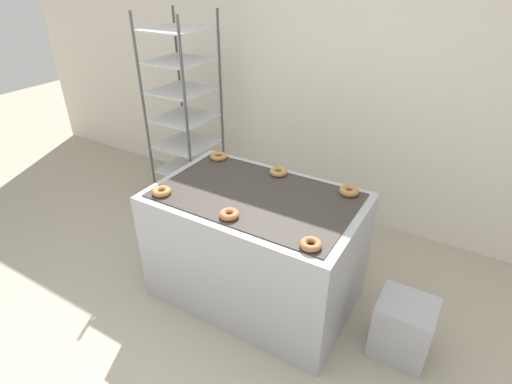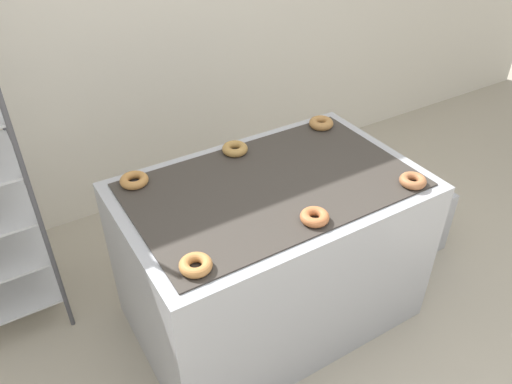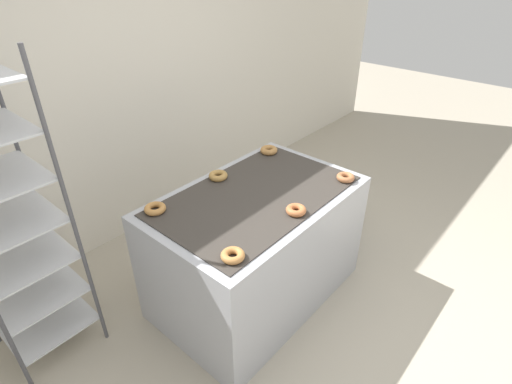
{
  "view_description": "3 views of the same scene",
  "coord_description": "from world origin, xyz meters",
  "px_view_note": "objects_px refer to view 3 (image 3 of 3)",
  "views": [
    {
      "loc": [
        1.19,
        -1.29,
        2.23
      ],
      "look_at": [
        0.0,
        0.71,
        0.89
      ],
      "focal_mm": 28.0,
      "sensor_mm": 36.0,
      "label": 1
    },
    {
      "loc": [
        -1.06,
        -0.88,
        2.19
      ],
      "look_at": [
        0.0,
        0.86,
        0.73
      ],
      "focal_mm": 35.0,
      "sensor_mm": 36.0,
      "label": 2
    },
    {
      "loc": [
        -1.66,
        -0.74,
        2.25
      ],
      "look_at": [
        0.0,
        0.71,
        0.89
      ],
      "focal_mm": 28.0,
      "sensor_mm": 36.0,
      "label": 3
    }
  ],
  "objects_px": {
    "donut_near_center": "(296,210)",
    "donut_far_right": "(269,150)",
    "fryer_machine": "(256,247)",
    "donut_far_center": "(218,176)",
    "glaze_bin": "(333,208)",
    "donut_near_left": "(233,255)",
    "baking_rack_cart": "(7,222)",
    "donut_far_left": "(155,209)",
    "donut_near_right": "(346,177)"
  },
  "relations": [
    {
      "from": "glaze_bin",
      "to": "donut_far_right",
      "type": "relative_size",
      "value": 3.14
    },
    {
      "from": "donut_far_left",
      "to": "donut_far_right",
      "type": "relative_size",
      "value": 0.99
    },
    {
      "from": "baking_rack_cart",
      "to": "donut_near_right",
      "type": "height_order",
      "value": "baking_rack_cart"
    },
    {
      "from": "donut_near_center",
      "to": "donut_near_right",
      "type": "bearing_deg",
      "value": -2.05
    },
    {
      "from": "fryer_machine",
      "to": "donut_near_center",
      "type": "height_order",
      "value": "donut_near_center"
    },
    {
      "from": "donut_near_center",
      "to": "fryer_machine",
      "type": "bearing_deg",
      "value": 89.83
    },
    {
      "from": "baking_rack_cart",
      "to": "donut_near_right",
      "type": "bearing_deg",
      "value": -31.46
    },
    {
      "from": "donut_far_right",
      "to": "donut_near_right",
      "type": "bearing_deg",
      "value": -88.53
    },
    {
      "from": "donut_far_center",
      "to": "glaze_bin",
      "type": "bearing_deg",
      "value": -17.0
    },
    {
      "from": "baking_rack_cart",
      "to": "donut_far_right",
      "type": "height_order",
      "value": "baking_rack_cart"
    },
    {
      "from": "baking_rack_cart",
      "to": "donut_far_center",
      "type": "bearing_deg",
      "value": -18.49
    },
    {
      "from": "fryer_machine",
      "to": "donut_far_center",
      "type": "relative_size",
      "value": 10.83
    },
    {
      "from": "baking_rack_cart",
      "to": "donut_near_left",
      "type": "relative_size",
      "value": 14.97
    },
    {
      "from": "donut_far_left",
      "to": "donut_far_right",
      "type": "height_order",
      "value": "donut_far_right"
    },
    {
      "from": "donut_near_left",
      "to": "donut_far_center",
      "type": "relative_size",
      "value": 0.96
    },
    {
      "from": "donut_near_left",
      "to": "donut_far_left",
      "type": "relative_size",
      "value": 0.96
    },
    {
      "from": "glaze_bin",
      "to": "donut_near_right",
      "type": "xyz_separation_m",
      "value": [
        -0.53,
        -0.34,
        0.68
      ]
    },
    {
      "from": "donut_near_left",
      "to": "donut_far_center",
      "type": "height_order",
      "value": "donut_far_center"
    },
    {
      "from": "donut_far_center",
      "to": "donut_near_right",
      "type": "bearing_deg",
      "value": -50.46
    },
    {
      "from": "donut_far_center",
      "to": "donut_far_right",
      "type": "height_order",
      "value": "donut_far_right"
    },
    {
      "from": "donut_near_left",
      "to": "donut_far_center",
      "type": "distance_m",
      "value": 0.85
    },
    {
      "from": "donut_near_center",
      "to": "donut_far_center",
      "type": "bearing_deg",
      "value": 90.81
    },
    {
      "from": "donut_near_center",
      "to": "donut_near_right",
      "type": "xyz_separation_m",
      "value": [
        0.55,
        -0.02,
        -0.0
      ]
    },
    {
      "from": "glaze_bin",
      "to": "fryer_machine",
      "type": "bearing_deg",
      "value": -179.74
    },
    {
      "from": "baking_rack_cart",
      "to": "donut_near_right",
      "type": "distance_m",
      "value": 2.08
    },
    {
      "from": "fryer_machine",
      "to": "baking_rack_cart",
      "type": "xyz_separation_m",
      "value": [
        -1.22,
        0.74,
        0.53
      ]
    },
    {
      "from": "donut_near_left",
      "to": "donut_near_center",
      "type": "distance_m",
      "value": 0.55
    },
    {
      "from": "glaze_bin",
      "to": "donut_near_left",
      "type": "distance_m",
      "value": 1.8
    },
    {
      "from": "donut_far_center",
      "to": "donut_near_left",
      "type": "bearing_deg",
      "value": -129.32
    },
    {
      "from": "donut_far_right",
      "to": "donut_near_left",
      "type": "bearing_deg",
      "value": -149.04
    },
    {
      "from": "fryer_machine",
      "to": "baking_rack_cart",
      "type": "relative_size",
      "value": 0.75
    },
    {
      "from": "donut_near_left",
      "to": "donut_far_left",
      "type": "height_order",
      "value": "donut_near_left"
    },
    {
      "from": "donut_near_center",
      "to": "donut_far_right",
      "type": "distance_m",
      "value": 0.84
    },
    {
      "from": "donut_near_left",
      "to": "donut_near_center",
      "type": "height_order",
      "value": "donut_near_center"
    },
    {
      "from": "fryer_machine",
      "to": "donut_far_right",
      "type": "relative_size",
      "value": 10.62
    },
    {
      "from": "donut_far_right",
      "to": "donut_far_center",
      "type": "bearing_deg",
      "value": 179.05
    },
    {
      "from": "donut_far_left",
      "to": "donut_far_right",
      "type": "bearing_deg",
      "value": -0.37
    },
    {
      "from": "donut_far_left",
      "to": "baking_rack_cart",
      "type": "bearing_deg",
      "value": 148.88
    },
    {
      "from": "donut_near_center",
      "to": "donut_far_center",
      "type": "xyz_separation_m",
      "value": [
        -0.01,
        0.66,
        0.0
      ]
    },
    {
      "from": "donut_near_center",
      "to": "donut_far_left",
      "type": "height_order",
      "value": "donut_near_center"
    },
    {
      "from": "baking_rack_cart",
      "to": "donut_far_center",
      "type": "relative_size",
      "value": 14.42
    },
    {
      "from": "glaze_bin",
      "to": "donut_far_center",
      "type": "distance_m",
      "value": 1.33
    },
    {
      "from": "fryer_machine",
      "to": "donut_near_right",
      "type": "distance_m",
      "value": 0.79
    },
    {
      "from": "glaze_bin",
      "to": "donut_far_left",
      "type": "height_order",
      "value": "donut_far_left"
    },
    {
      "from": "glaze_bin",
      "to": "donut_far_left",
      "type": "xyz_separation_m",
      "value": [
        -1.63,
        0.33,
        0.68
      ]
    },
    {
      "from": "donut_near_right",
      "to": "donut_far_center",
      "type": "xyz_separation_m",
      "value": [
        -0.56,
        0.68,
        0.0
      ]
    },
    {
      "from": "glaze_bin",
      "to": "donut_near_right",
      "type": "height_order",
      "value": "donut_near_right"
    },
    {
      "from": "donut_near_center",
      "to": "donut_far_right",
      "type": "relative_size",
      "value": 0.92
    },
    {
      "from": "fryer_machine",
      "to": "donut_far_left",
      "type": "height_order",
      "value": "donut_far_left"
    },
    {
      "from": "glaze_bin",
      "to": "donut_near_center",
      "type": "height_order",
      "value": "donut_near_center"
    }
  ]
}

